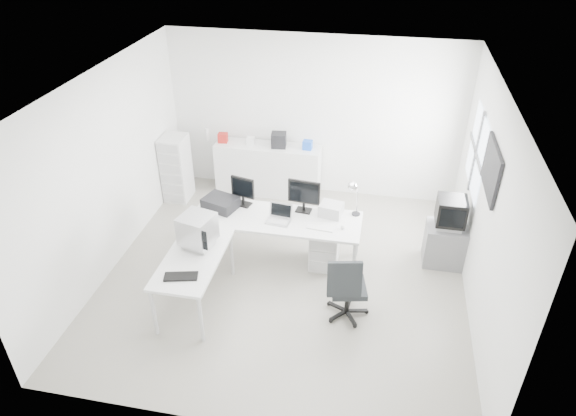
% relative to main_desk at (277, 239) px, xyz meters
% --- Properties ---
extents(floor, '(5.00, 5.00, 0.01)m').
position_rel_main_desk_xyz_m(floor, '(0.19, -0.31, -0.38)').
color(floor, '#AFAD9D').
rests_on(floor, ground).
extents(ceiling, '(5.00, 5.00, 0.01)m').
position_rel_main_desk_xyz_m(ceiling, '(0.19, -0.31, 2.42)').
color(ceiling, white).
rests_on(ceiling, back_wall).
extents(back_wall, '(5.00, 0.02, 2.80)m').
position_rel_main_desk_xyz_m(back_wall, '(0.19, 2.19, 1.02)').
color(back_wall, silver).
rests_on(back_wall, floor).
extents(left_wall, '(0.02, 5.00, 2.80)m').
position_rel_main_desk_xyz_m(left_wall, '(-2.31, -0.31, 1.02)').
color(left_wall, silver).
rests_on(left_wall, floor).
extents(right_wall, '(0.02, 5.00, 2.80)m').
position_rel_main_desk_xyz_m(right_wall, '(2.69, -0.31, 1.02)').
color(right_wall, silver).
rests_on(right_wall, floor).
extents(window, '(0.02, 1.20, 1.10)m').
position_rel_main_desk_xyz_m(window, '(2.67, 0.89, 1.23)').
color(window, white).
rests_on(window, right_wall).
extents(wall_picture, '(0.04, 0.90, 0.60)m').
position_rel_main_desk_xyz_m(wall_picture, '(2.66, -0.21, 1.52)').
color(wall_picture, black).
rests_on(wall_picture, right_wall).
extents(main_desk, '(2.40, 0.80, 0.75)m').
position_rel_main_desk_xyz_m(main_desk, '(0.00, 0.00, 0.00)').
color(main_desk, silver).
rests_on(main_desk, floor).
extents(side_desk, '(0.70, 1.40, 0.75)m').
position_rel_main_desk_xyz_m(side_desk, '(-0.85, -1.10, 0.00)').
color(side_desk, silver).
rests_on(side_desk, floor).
extents(drawer_pedestal, '(0.40, 0.50, 0.60)m').
position_rel_main_desk_xyz_m(drawer_pedestal, '(0.70, 0.05, -0.08)').
color(drawer_pedestal, silver).
rests_on(drawer_pedestal, floor).
extents(inkjet_printer, '(0.56, 0.49, 0.17)m').
position_rel_main_desk_xyz_m(inkjet_printer, '(-0.85, 0.10, 0.46)').
color(inkjet_printer, black).
rests_on(inkjet_printer, main_desk).
extents(lcd_monitor_small, '(0.40, 0.29, 0.46)m').
position_rel_main_desk_xyz_m(lcd_monitor_small, '(-0.55, 0.25, 0.60)').
color(lcd_monitor_small, black).
rests_on(lcd_monitor_small, main_desk).
extents(lcd_monitor_large, '(0.48, 0.24, 0.48)m').
position_rel_main_desk_xyz_m(lcd_monitor_large, '(0.35, 0.25, 0.62)').
color(lcd_monitor_large, black).
rests_on(lcd_monitor_large, main_desk).
extents(laptop, '(0.40, 0.41, 0.24)m').
position_rel_main_desk_xyz_m(laptop, '(0.05, -0.10, 0.49)').
color(laptop, '#B7B7BA').
rests_on(laptop, main_desk).
extents(white_keyboard, '(0.38, 0.15, 0.02)m').
position_rel_main_desk_xyz_m(white_keyboard, '(0.65, -0.15, 0.38)').
color(white_keyboard, silver).
rests_on(white_keyboard, main_desk).
extents(white_mouse, '(0.06, 0.06, 0.06)m').
position_rel_main_desk_xyz_m(white_mouse, '(0.95, -0.10, 0.41)').
color(white_mouse, silver).
rests_on(white_mouse, main_desk).
extents(laser_printer, '(0.36, 0.32, 0.18)m').
position_rel_main_desk_xyz_m(laser_printer, '(0.75, 0.22, 0.46)').
color(laser_printer, '#ADADAD').
rests_on(laser_printer, main_desk).
extents(desk_lamp, '(0.18, 0.18, 0.47)m').
position_rel_main_desk_xyz_m(desk_lamp, '(1.10, 0.30, 0.61)').
color(desk_lamp, silver).
rests_on(desk_lamp, main_desk).
extents(crt_monitor, '(0.47, 0.47, 0.45)m').
position_rel_main_desk_xyz_m(crt_monitor, '(-0.85, -0.85, 0.60)').
color(crt_monitor, '#B7B7BA').
rests_on(crt_monitor, side_desk).
extents(black_keyboard, '(0.43, 0.25, 0.03)m').
position_rel_main_desk_xyz_m(black_keyboard, '(-0.85, -1.50, 0.39)').
color(black_keyboard, black).
rests_on(black_keyboard, side_desk).
extents(office_chair, '(0.68, 0.68, 0.99)m').
position_rel_main_desk_xyz_m(office_chair, '(1.13, -0.95, 0.12)').
color(office_chair, '#242729').
rests_on(office_chair, floor).
extents(tv_cabinet, '(0.57, 0.47, 0.63)m').
position_rel_main_desk_xyz_m(tv_cabinet, '(2.41, 0.42, -0.06)').
color(tv_cabinet, slate).
rests_on(tv_cabinet, floor).
extents(crt_tv, '(0.50, 0.48, 0.45)m').
position_rel_main_desk_xyz_m(crt_tv, '(2.41, 0.42, 0.48)').
color(crt_tv, black).
rests_on(crt_tv, tv_cabinet).
extents(sideboard, '(1.85, 0.46, 0.92)m').
position_rel_main_desk_xyz_m(sideboard, '(-0.57, 1.93, 0.09)').
color(sideboard, silver).
rests_on(sideboard, floor).
extents(clutter_box_a, '(0.17, 0.16, 0.16)m').
position_rel_main_desk_xyz_m(clutter_box_a, '(-1.37, 1.93, 0.63)').
color(clutter_box_a, '#A81C18').
rests_on(clutter_box_a, sideboard).
extents(clutter_box_b, '(0.14, 0.12, 0.13)m').
position_rel_main_desk_xyz_m(clutter_box_b, '(-0.87, 1.93, 0.62)').
color(clutter_box_b, silver).
rests_on(clutter_box_b, sideboard).
extents(clutter_box_c, '(0.28, 0.26, 0.25)m').
position_rel_main_desk_xyz_m(clutter_box_c, '(-0.37, 1.93, 0.67)').
color(clutter_box_c, black).
rests_on(clutter_box_c, sideboard).
extents(clutter_box_d, '(0.16, 0.15, 0.15)m').
position_rel_main_desk_xyz_m(clutter_box_d, '(0.13, 1.93, 0.63)').
color(clutter_box_d, blue).
rests_on(clutter_box_d, sideboard).
extents(clutter_bottle, '(0.07, 0.07, 0.22)m').
position_rel_main_desk_xyz_m(clutter_bottle, '(-1.67, 1.97, 0.66)').
color(clutter_bottle, silver).
rests_on(clutter_bottle, sideboard).
extents(filing_cabinet, '(0.41, 0.49, 1.17)m').
position_rel_main_desk_xyz_m(filing_cabinet, '(-2.09, 1.44, 0.21)').
color(filing_cabinet, silver).
rests_on(filing_cabinet, floor).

